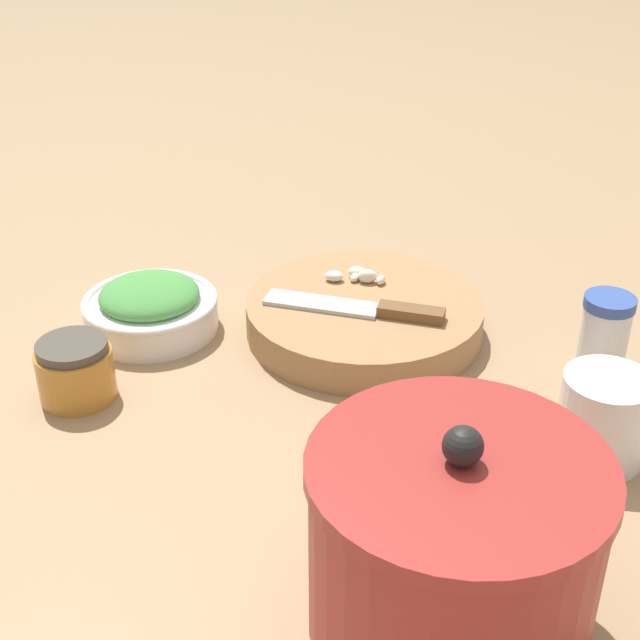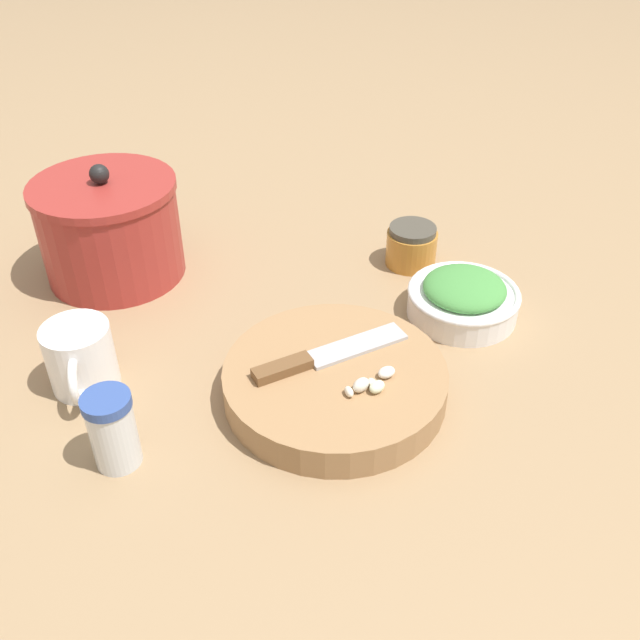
% 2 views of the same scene
% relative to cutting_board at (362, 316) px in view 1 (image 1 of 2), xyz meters
% --- Properties ---
extents(ground_plane, '(5.00, 5.00, 0.00)m').
position_rel_cutting_board_xyz_m(ground_plane, '(-0.00, 0.11, -0.02)').
color(ground_plane, '#997A56').
extents(cutting_board, '(0.27, 0.27, 0.04)m').
position_rel_cutting_board_xyz_m(cutting_board, '(0.00, 0.00, 0.00)').
color(cutting_board, '#9E754C').
rests_on(cutting_board, ground_plane).
extents(chef_knife, '(0.20, 0.10, 0.01)m').
position_rel_cutting_board_xyz_m(chef_knife, '(-0.02, 0.02, 0.02)').
color(chef_knife, brown).
rests_on(chef_knife, cutting_board).
extents(garlic_cloves, '(0.07, 0.05, 0.02)m').
position_rel_cutting_board_xyz_m(garlic_cloves, '(0.03, -0.04, 0.03)').
color(garlic_cloves, silver).
rests_on(garlic_cloves, cutting_board).
extents(herb_bowl, '(0.16, 0.16, 0.06)m').
position_rel_cutting_board_xyz_m(herb_bowl, '(0.20, 0.15, 0.01)').
color(herb_bowl, white).
rests_on(herb_bowl, ground_plane).
extents(spice_jar, '(0.05, 0.05, 0.09)m').
position_rel_cutting_board_xyz_m(spice_jar, '(-0.25, -0.08, 0.03)').
color(spice_jar, silver).
rests_on(spice_jar, ground_plane).
extents(coffee_mug, '(0.08, 0.12, 0.09)m').
position_rel_cutting_board_xyz_m(coffee_mug, '(-0.31, 0.05, 0.02)').
color(coffee_mug, white).
rests_on(coffee_mug, ground_plane).
extents(honey_jar, '(0.08, 0.08, 0.06)m').
position_rel_cutting_board_xyz_m(honey_jar, '(0.15, 0.29, 0.01)').
color(honey_jar, '#BC7A2D').
rests_on(honey_jar, ground_plane).
extents(stock_pot, '(0.21, 0.21, 0.18)m').
position_rel_cutting_board_xyz_m(stock_pot, '(-0.30, 0.31, 0.06)').
color(stock_pot, '#9E2D28').
rests_on(stock_pot, ground_plane).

